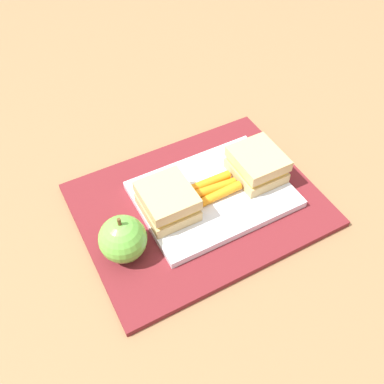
% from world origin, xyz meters
% --- Properties ---
extents(ground_plane, '(2.40, 2.40, 0.00)m').
position_xyz_m(ground_plane, '(0.00, 0.00, 0.00)').
color(ground_plane, olive).
extents(lunchbag_mat, '(0.36, 0.28, 0.01)m').
position_xyz_m(lunchbag_mat, '(0.00, 0.00, 0.01)').
color(lunchbag_mat, maroon).
rests_on(lunchbag_mat, ground_plane).
extents(food_tray, '(0.23, 0.17, 0.01)m').
position_xyz_m(food_tray, '(-0.03, 0.00, 0.02)').
color(food_tray, white).
rests_on(food_tray, lunchbag_mat).
extents(sandwich_half_left, '(0.07, 0.08, 0.04)m').
position_xyz_m(sandwich_half_left, '(-0.10, 0.00, 0.04)').
color(sandwich_half_left, tan).
rests_on(sandwich_half_left, food_tray).
extents(sandwich_half_right, '(0.07, 0.08, 0.04)m').
position_xyz_m(sandwich_half_right, '(0.05, 0.00, 0.04)').
color(sandwich_half_right, tan).
rests_on(sandwich_half_right, food_tray).
extents(carrot_sticks_bundle, '(0.08, 0.04, 0.02)m').
position_xyz_m(carrot_sticks_bundle, '(-0.03, -0.00, 0.03)').
color(carrot_sticks_bundle, orange).
rests_on(carrot_sticks_bundle, food_tray).
extents(apple, '(0.07, 0.07, 0.08)m').
position_xyz_m(apple, '(0.13, 0.03, 0.04)').
color(apple, '#66B742').
rests_on(apple, lunchbag_mat).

